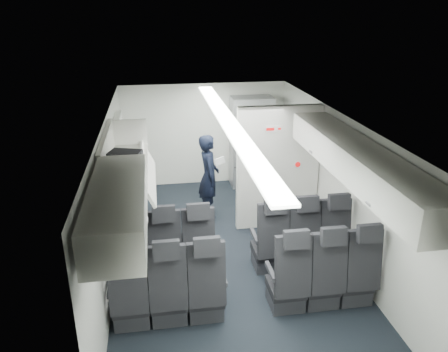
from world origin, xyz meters
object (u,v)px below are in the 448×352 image
object	(u,v)px
flight_attendant	(209,176)
galley_unit	(251,142)
seat_row_front	(234,249)
carry_on_bag	(125,160)
boarding_door	(122,168)
seat_row_mid	(248,286)

from	to	relation	value
flight_attendant	galley_unit	bearing A→B (deg)	-37.56
seat_row_front	carry_on_bag	xyz separation A→B (m)	(-1.41, 0.03, 1.40)
seat_row_front	flight_attendant	xyz separation A→B (m)	(-0.12, 1.91, 0.37)
boarding_door	flight_attendant	distance (m)	1.54
seat_row_mid	carry_on_bag	xyz separation A→B (m)	(-1.41, 0.93, 1.40)
carry_on_bag	seat_row_front	bearing A→B (deg)	17.23
seat_row_mid	galley_unit	world-z (taller)	galley_unit
seat_row_mid	galley_unit	distance (m)	4.30
boarding_door	flight_attendant	xyz separation A→B (m)	(1.52, -0.17, -0.18)
seat_row_front	flight_attendant	world-z (taller)	flight_attendant
seat_row_front	carry_on_bag	size ratio (longest dim) A/B	8.56
seat_row_front	flight_attendant	distance (m)	1.95
galley_unit	flight_attendant	distance (m)	1.72
seat_row_mid	carry_on_bag	world-z (taller)	carry_on_bag
seat_row_front	galley_unit	xyz separation A→B (m)	(0.95, 3.25, 0.55)
boarding_door	carry_on_bag	distance (m)	2.24
seat_row_front	galley_unit	bearing A→B (deg)	73.72
boarding_door	seat_row_front	bearing A→B (deg)	-51.84
seat_row_mid	galley_unit	bearing A→B (deg)	77.12
galley_unit	carry_on_bag	xyz separation A→B (m)	(-2.36, -3.23, 0.86)
seat_row_mid	galley_unit	xyz separation A→B (m)	(0.95, 4.15, 0.55)
seat_row_front	galley_unit	size ratio (longest dim) A/B	1.75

